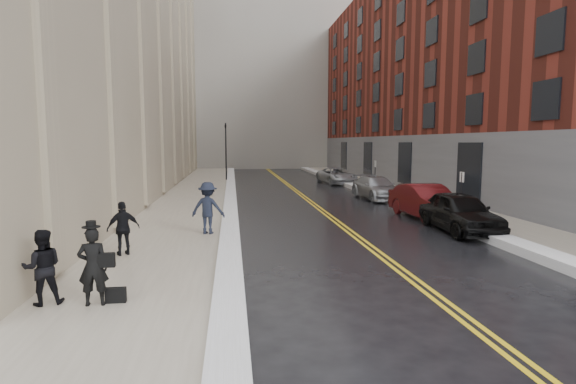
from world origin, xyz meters
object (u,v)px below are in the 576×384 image
object	(u,v)px
car_maroon	(426,202)
pedestrian_c	(123,228)
car_black	(460,212)
pedestrian_main	(93,266)
pedestrian_b	(208,208)
car_silver_far	(337,176)
car_silver_near	(376,188)
pedestrian_a	(42,267)

from	to	relation	value
car_maroon	pedestrian_c	xyz separation A→B (m)	(-12.14, -5.87, 0.17)
car_black	pedestrian_c	world-z (taller)	pedestrian_c
pedestrian_main	car_black	bearing A→B (deg)	-154.90
pedestrian_b	car_maroon	bearing A→B (deg)	-148.89
car_silver_far	car_maroon	bearing A→B (deg)	-97.59
pedestrian_main	car_maroon	bearing A→B (deg)	-145.05
car_silver_far	car_silver_near	bearing A→B (deg)	-97.33
pedestrian_a	pedestrian_b	bearing A→B (deg)	-131.46
car_silver_near	pedestrian_a	world-z (taller)	pedestrian_a
pedestrian_a	car_maroon	bearing A→B (deg)	-160.11
car_silver_near	pedestrian_main	world-z (taller)	pedestrian_main
car_maroon	car_black	bearing A→B (deg)	-94.39
car_silver_near	pedestrian_b	distance (m)	14.14
car_black	car_maroon	distance (m)	3.09
car_black	car_maroon	world-z (taller)	car_maroon
car_silver_near	car_silver_far	bearing A→B (deg)	85.85
car_silver_near	car_silver_far	world-z (taller)	car_silver_near
car_maroon	pedestrian_c	bearing A→B (deg)	-158.60
pedestrian_b	car_silver_far	bearing A→B (deg)	-101.27
car_maroon	pedestrian_main	world-z (taller)	pedestrian_main
pedestrian_main	pedestrian_b	world-z (taller)	pedestrian_b
pedestrian_a	pedestrian_c	distance (m)	4.14
pedestrian_b	pedestrian_c	world-z (taller)	pedestrian_b
car_black	pedestrian_c	size ratio (longest dim) A/B	2.86
car_silver_far	pedestrian_a	bearing A→B (deg)	-122.93
pedestrian_a	car_silver_near	bearing A→B (deg)	-144.69
car_silver_far	pedestrian_b	world-z (taller)	pedestrian_b
pedestrian_c	pedestrian_main	bearing A→B (deg)	70.17
car_black	pedestrian_b	bearing A→B (deg)	-178.98
car_black	car_maroon	size ratio (longest dim) A/B	0.96
pedestrian_main	pedestrian_c	distance (m)	4.28
car_maroon	pedestrian_c	distance (m)	13.49
car_maroon	car_silver_near	size ratio (longest dim) A/B	1.00
car_maroon	car_silver_near	bearing A→B (deg)	85.61
car_silver_near	car_black	bearing A→B (deg)	-94.79
car_black	pedestrian_main	bearing A→B (deg)	-147.47
car_maroon	car_silver_near	distance (m)	7.21
car_black	pedestrian_a	size ratio (longest dim) A/B	2.91
car_silver_far	car_black	bearing A→B (deg)	-97.65
car_maroon	pedestrian_a	distance (m)	16.23
pedestrian_c	pedestrian_b	bearing A→B (deg)	-154.00
car_silver_near	pedestrian_a	xyz separation A→B (m)	(-12.83, -17.15, 0.24)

